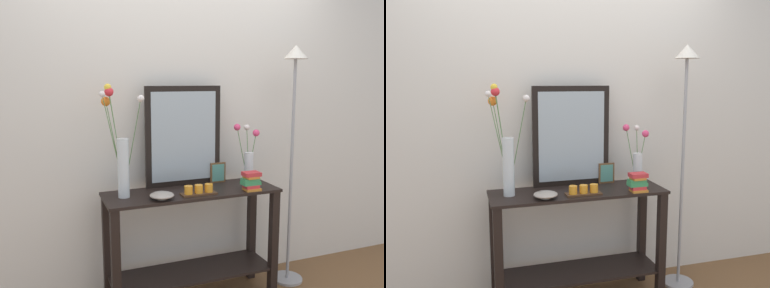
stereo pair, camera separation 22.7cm
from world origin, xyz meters
TOP-DOWN VIEW (x-y plane):
  - wall_back at (0.00, 0.32)m, footprint 6.40×0.08m
  - console_table at (0.00, 0.00)m, footprint 1.23×0.40m
  - mirror_leaning at (-0.00, 0.17)m, footprint 0.57×0.03m
  - tall_vase_left at (-0.49, 0.04)m, footprint 0.29×0.19m
  - vase_right at (0.47, 0.05)m, footprint 0.18×0.15m
  - candle_tray at (0.01, -0.11)m, footprint 0.24×0.09m
  - picture_frame_small at (0.27, 0.14)m, footprint 0.12×0.01m
  - decorative_bowl at (-0.26, -0.12)m, footprint 0.16×0.16m
  - book_stack at (0.39, -0.14)m, footprint 0.13×0.10m
  - floor_lamp at (0.83, 0.01)m, footprint 0.24×0.24m

SIDE VIEW (x-z plane):
  - console_table at x=0.00m, z-range 0.09..0.92m
  - decorative_bowl at x=-0.26m, z-range 0.83..0.88m
  - candle_tray at x=0.01m, z-range 0.82..0.89m
  - book_stack at x=0.39m, z-range 0.83..0.96m
  - picture_frame_small at x=0.27m, z-range 0.83..0.98m
  - vase_right at x=0.47m, z-range 0.80..1.24m
  - tall_vase_left at x=-0.49m, z-range 0.77..1.51m
  - mirror_leaning at x=0.00m, z-range 0.83..1.56m
  - floor_lamp at x=0.83m, z-range 0.32..2.18m
  - wall_back at x=0.00m, z-range 0.00..2.70m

